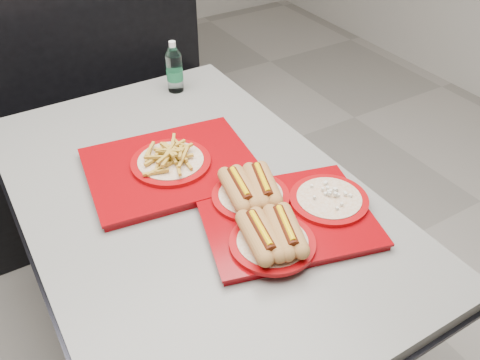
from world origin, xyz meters
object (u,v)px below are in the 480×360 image
booth_bench (90,122)px  tray_near (280,213)px  tray_far (171,164)px  water_bottle (174,70)px  diner_table (193,232)px

booth_bench → tray_near: 1.40m
booth_bench → tray_far: bearing=-90.3°
booth_bench → water_bottle: bearing=-66.6°
water_bottle → diner_table: bearing=-111.9°
booth_bench → water_bottle: size_ratio=6.93×
booth_bench → water_bottle: 0.72m
tray_far → diner_table: bearing=-87.2°
diner_table → tray_near: bearing=-59.9°
diner_table → tray_near: 0.35m
booth_bench → tray_near: (0.14, -1.34, 0.38)m
booth_bench → tray_near: booth_bench is taller
diner_table → water_bottle: size_ratio=7.29×
diner_table → booth_bench: size_ratio=1.05×
diner_table → tray_far: (-0.01, 0.11, 0.19)m
tray_far → water_bottle: (0.23, 0.46, 0.06)m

